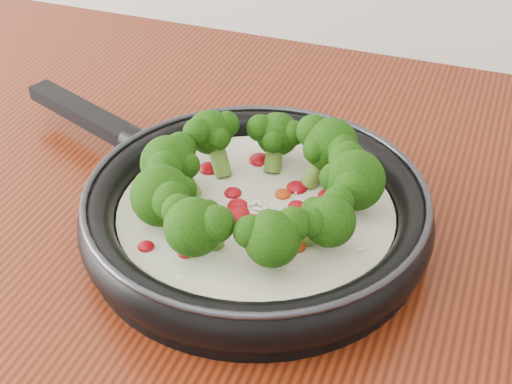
% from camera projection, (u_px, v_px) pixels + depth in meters
% --- Properties ---
extents(skillet, '(0.51, 0.40, 0.09)m').
position_uv_depth(skillet, '(253.00, 206.00, 0.64)').
color(skillet, black).
rests_on(skillet, counter).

